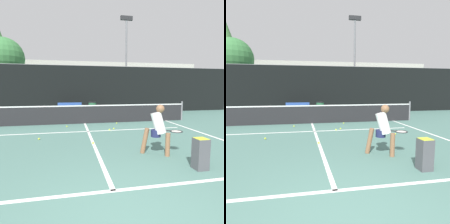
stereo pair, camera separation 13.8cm
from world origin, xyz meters
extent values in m
cube|color=white|center=(0.00, 1.00, 0.00)|extent=(11.00, 0.10, 0.01)
cube|color=white|center=(0.00, 6.02, 0.00)|extent=(8.25, 0.10, 0.01)
cube|color=white|center=(0.00, 4.48, 0.00)|extent=(0.10, 6.96, 0.01)
cube|color=white|center=(4.51, 4.48, 0.00)|extent=(0.10, 7.96, 0.01)
cylinder|color=slate|center=(5.50, 7.95, 0.53)|extent=(0.09, 0.09, 1.07)
cube|color=#232326|center=(0.00, 7.95, 0.47)|extent=(11.00, 0.02, 0.95)
cube|color=white|center=(0.00, 7.95, 0.92)|extent=(11.00, 0.03, 0.06)
cube|color=black|center=(0.00, 12.20, 1.69)|extent=(24.00, 0.06, 3.38)
cylinder|color=slate|center=(0.00, 12.20, 3.40)|extent=(24.00, 0.04, 0.04)
cylinder|color=#8C6042|center=(1.80, 2.49, 0.31)|extent=(0.13, 0.13, 0.63)
cylinder|color=#8C6042|center=(1.29, 2.84, 0.36)|extent=(0.28, 0.24, 0.73)
cylinder|color=#1E234C|center=(1.54, 2.67, 0.60)|extent=(0.27, 0.27, 0.19)
cylinder|color=white|center=(1.59, 2.63, 0.88)|extent=(0.42, 0.37, 0.66)
sphere|color=#8C6042|center=(1.62, 2.61, 1.27)|extent=(0.22, 0.22, 0.22)
cylinder|color=#262628|center=(1.83, 2.74, 0.65)|extent=(0.26, 0.19, 0.03)
torus|color=#262628|center=(2.08, 2.56, 0.65)|extent=(0.48, 0.48, 0.02)
cylinder|color=beige|center=(2.08, 2.56, 0.65)|extent=(0.36, 0.36, 0.01)
sphere|color=#D1E033|center=(0.92, 6.02, 0.03)|extent=(0.07, 0.07, 0.07)
sphere|color=#D1E033|center=(3.00, 5.30, 0.03)|extent=(0.07, 0.07, 0.07)
sphere|color=#D1E033|center=(3.27, 5.78, 0.03)|extent=(0.07, 0.07, 0.07)
sphere|color=#D1E033|center=(2.47, 4.88, 0.03)|extent=(0.07, 0.07, 0.07)
sphere|color=#D1E033|center=(-1.83, 4.99, 0.03)|extent=(0.07, 0.07, 0.07)
sphere|color=#D1E033|center=(-0.01, 4.08, 0.03)|extent=(0.07, 0.07, 0.07)
sphere|color=#D1E033|center=(1.15, 6.21, 0.03)|extent=(0.07, 0.07, 0.07)
sphere|color=#D1E033|center=(3.05, 4.78, 0.03)|extent=(0.07, 0.07, 0.07)
sphere|color=#D1E033|center=(-0.89, 7.16, 0.03)|extent=(0.07, 0.07, 0.07)
sphere|color=#D1E033|center=(1.60, 7.55, 0.03)|extent=(0.07, 0.07, 0.07)
cube|color=#4C4C51|center=(2.11, 1.54, 0.35)|extent=(0.28, 0.28, 0.70)
cube|color=#D1E033|center=(2.11, 1.54, 0.68)|extent=(0.25, 0.25, 0.06)
cube|color=#2D519E|center=(-0.75, 11.12, 0.44)|extent=(1.58, 0.43, 0.04)
cube|color=#2D519E|center=(-0.74, 11.30, 0.65)|extent=(1.56, 0.11, 0.42)
cube|color=#333338|center=(-1.37, 11.15, 0.22)|extent=(0.06, 0.32, 0.44)
cube|color=#333338|center=(-0.13, 11.09, 0.22)|extent=(0.06, 0.32, 0.44)
cylinder|color=#28603D|center=(0.74, 11.00, 0.43)|extent=(0.51, 0.51, 0.87)
cylinder|color=black|center=(0.74, 11.00, 0.89)|extent=(0.53, 0.53, 0.04)
cube|color=navy|center=(-0.48, 16.01, 0.42)|extent=(1.85, 4.63, 0.83)
cube|color=#1E2328|center=(-0.48, 15.77, 1.11)|extent=(1.56, 2.78, 0.55)
cylinder|color=black|center=(0.36, 17.49, 0.30)|extent=(0.18, 0.60, 0.60)
cylinder|color=black|center=(0.36, 14.52, 0.30)|extent=(0.18, 0.60, 0.60)
cylinder|color=slate|center=(4.45, 15.91, 3.96)|extent=(0.16, 0.16, 7.92)
cube|color=#262628|center=(4.45, 15.91, 8.10)|extent=(1.10, 0.24, 0.36)
cylinder|color=brown|center=(8.43, 20.68, 1.39)|extent=(0.28, 0.28, 2.79)
ellipsoid|color=#28562D|center=(8.43, 20.68, 3.14)|extent=(3.07, 3.07, 0.90)
cylinder|color=brown|center=(-6.49, 17.75, 1.64)|extent=(0.28, 0.28, 3.27)
sphere|color=#38753D|center=(-6.49, 17.75, 4.53)|extent=(3.60, 3.60, 3.60)
cube|color=#B2ADA3|center=(0.00, 26.80, 2.74)|extent=(36.00, 2.40, 5.47)
camera|label=1|loc=(-0.71, -2.27, 1.81)|focal=32.00mm
camera|label=2|loc=(-0.58, -2.30, 1.81)|focal=32.00mm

